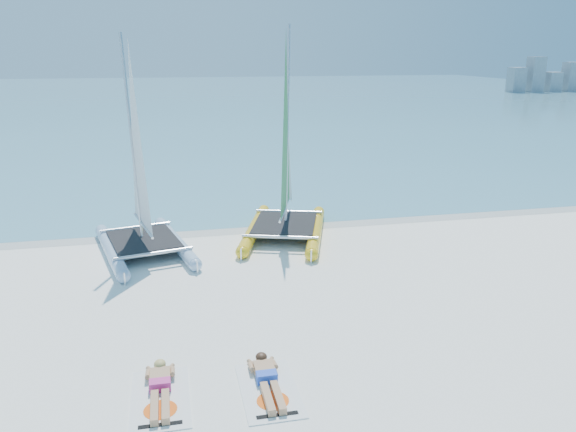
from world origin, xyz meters
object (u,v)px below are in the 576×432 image
catamaran_blue (139,188)px  sunbather_b (267,378)px  catamaran_yellow (286,168)px  sunbather_a (160,386)px  towel_b (269,390)px  towel_a (160,398)px

catamaran_blue → sunbather_b: 8.25m
catamaran_yellow → sunbather_a: catamaran_yellow is taller
towel_b → sunbather_b: bearing=90.0°
catamaran_blue → sunbather_b: size_ratio=3.77×
towel_b → sunbather_b: sunbather_b is taller
catamaran_yellow → towel_a: catamaran_yellow is taller
catamaran_blue → catamaran_yellow: 4.70m
catamaran_blue → towel_a: size_ratio=3.51×
catamaran_blue → sunbather_b: catamaran_blue is taller
towel_a → catamaran_blue: bearing=93.6°
catamaran_yellow → sunbather_a: size_ratio=3.95×
sunbather_a → towel_b: bearing=-10.3°
catamaran_blue → catamaran_yellow: size_ratio=0.95×
sunbather_a → towel_b: sunbather_a is taller
sunbather_a → towel_b: size_ratio=0.93×
towel_a → sunbather_a: size_ratio=1.07×
towel_a → sunbather_a: 0.22m
catamaran_yellow → sunbather_b: (-2.21, -8.70, -2.03)m
catamaran_yellow → sunbather_b: bearing=-86.4°
towel_a → sunbather_a: (0.00, 0.19, 0.11)m
towel_a → sunbather_b: 1.88m
towel_b → sunbather_b: 0.22m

